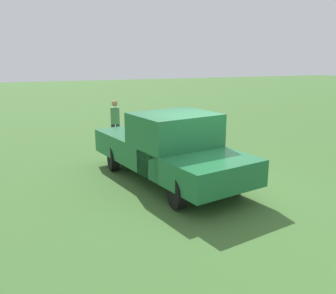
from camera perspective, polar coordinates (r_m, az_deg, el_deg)
name	(u,v)px	position (r m, az deg, el deg)	size (l,w,h in m)	color
ground_plane	(209,189)	(9.00, 6.40, -6.58)	(80.00, 80.00, 0.00)	#3D662D
pickup_truck	(171,147)	(9.18, 0.44, 0.04)	(5.27, 3.03, 1.81)	black
person_bystander	(115,120)	(13.22, -8.27, 4.17)	(0.45, 0.45, 1.62)	navy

